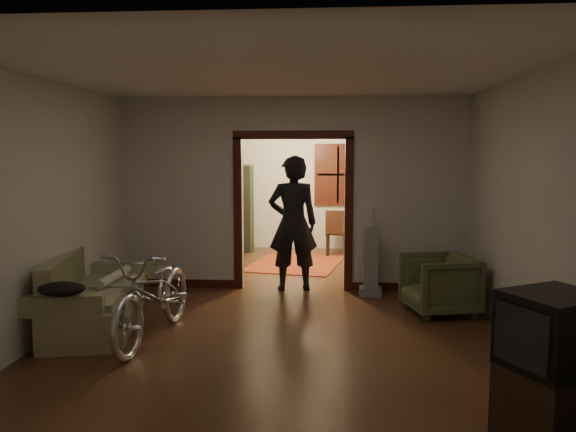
# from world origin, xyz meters

# --- Properties ---
(floor) EXTENTS (5.00, 8.50, 0.01)m
(floor) POSITION_xyz_m (0.00, 0.00, 0.00)
(floor) COLOR #361D11
(floor) RESTS_ON ground
(ceiling) EXTENTS (5.00, 8.50, 0.01)m
(ceiling) POSITION_xyz_m (0.00, 0.00, 2.80)
(ceiling) COLOR white
(ceiling) RESTS_ON floor
(wall_back) EXTENTS (5.00, 0.02, 2.80)m
(wall_back) POSITION_xyz_m (0.00, 4.25, 1.40)
(wall_back) COLOR beige
(wall_back) RESTS_ON floor
(wall_left) EXTENTS (0.02, 8.50, 2.80)m
(wall_left) POSITION_xyz_m (-2.50, 0.00, 1.40)
(wall_left) COLOR beige
(wall_left) RESTS_ON floor
(wall_right) EXTENTS (0.02, 8.50, 2.80)m
(wall_right) POSITION_xyz_m (2.50, 0.00, 1.40)
(wall_right) COLOR beige
(wall_right) RESTS_ON floor
(partition_wall) EXTENTS (5.00, 0.14, 2.80)m
(partition_wall) POSITION_xyz_m (0.00, 0.75, 1.40)
(partition_wall) COLOR beige
(partition_wall) RESTS_ON floor
(door_casing) EXTENTS (1.74, 0.20, 2.32)m
(door_casing) POSITION_xyz_m (0.00, 0.75, 1.10)
(door_casing) COLOR #36130C
(door_casing) RESTS_ON floor
(far_window) EXTENTS (0.98, 0.06, 1.28)m
(far_window) POSITION_xyz_m (0.70, 4.21, 1.55)
(far_window) COLOR black
(far_window) RESTS_ON wall_back
(chandelier) EXTENTS (0.24, 0.24, 0.24)m
(chandelier) POSITION_xyz_m (0.00, 2.50, 2.35)
(chandelier) COLOR #FFE0A5
(chandelier) RESTS_ON ceiling
(light_switch) EXTENTS (0.08, 0.01, 0.12)m
(light_switch) POSITION_xyz_m (1.05, 0.68, 1.25)
(light_switch) COLOR silver
(light_switch) RESTS_ON partition_wall
(sofa) EXTENTS (1.20, 2.00, 0.86)m
(sofa) POSITION_xyz_m (-2.14, -1.30, 0.43)
(sofa) COLOR olive
(sofa) RESTS_ON floor
(rolled_paper) EXTENTS (0.11, 0.87, 0.11)m
(rolled_paper) POSITION_xyz_m (-2.04, -1.00, 0.53)
(rolled_paper) COLOR beige
(rolled_paper) RESTS_ON sofa
(jacket) EXTENTS (0.47, 0.35, 0.14)m
(jacket) POSITION_xyz_m (-2.09, -2.21, 0.68)
(jacket) COLOR black
(jacket) RESTS_ON sofa
(bicycle) EXTENTS (0.83, 1.97, 1.01)m
(bicycle) POSITION_xyz_m (-1.34, -1.65, 0.50)
(bicycle) COLOR silver
(bicycle) RESTS_ON floor
(armchair) EXTENTS (0.97, 0.96, 0.74)m
(armchair) POSITION_xyz_m (1.91, -0.43, 0.37)
(armchair) COLOR #4D5831
(armchair) RESTS_ON floor
(tv_stand) EXTENTS (0.79, 0.77, 0.55)m
(tv_stand) POSITION_xyz_m (2.09, -3.55, 0.27)
(tv_stand) COLOR black
(tv_stand) RESTS_ON floor
(crt_tv) EXTENTS (0.80, 0.78, 0.53)m
(crt_tv) POSITION_xyz_m (2.09, -3.55, 0.79)
(crt_tv) COLOR black
(crt_tv) RESTS_ON tv_stand
(vacuum) EXTENTS (0.34, 0.29, 0.98)m
(vacuum) POSITION_xyz_m (1.11, 0.40, 0.49)
(vacuum) COLOR gray
(vacuum) RESTS_ON floor
(person) EXTENTS (0.79, 0.59, 1.97)m
(person) POSITION_xyz_m (0.00, 0.65, 0.98)
(person) COLOR black
(person) RESTS_ON floor
(oriental_rug) EXTENTS (1.87, 2.24, 0.02)m
(oriental_rug) POSITION_xyz_m (-0.06, 2.59, 0.01)
(oriental_rug) COLOR maroon
(oriental_rug) RESTS_ON floor
(locker) EXTENTS (0.97, 0.67, 1.76)m
(locker) POSITION_xyz_m (-1.46, 3.81, 0.88)
(locker) COLOR #2D3821
(locker) RESTS_ON floor
(globe) EXTENTS (0.27, 0.27, 0.27)m
(globe) POSITION_xyz_m (-1.46, 3.81, 1.94)
(globe) COLOR #1E5972
(globe) RESTS_ON locker
(desk) EXTENTS (1.17, 0.74, 0.82)m
(desk) POSITION_xyz_m (1.01, 3.61, 0.41)
(desk) COLOR black
(desk) RESTS_ON floor
(desk_chair) EXTENTS (0.48, 0.48, 0.90)m
(desk_chair) POSITION_xyz_m (0.65, 3.47, 0.45)
(desk_chair) COLOR black
(desk_chair) RESTS_ON floor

